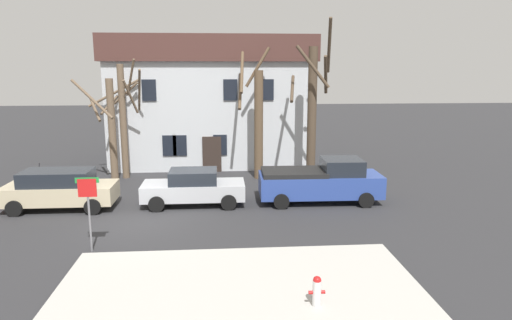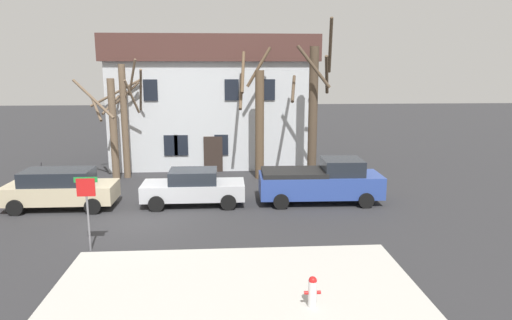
% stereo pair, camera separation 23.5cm
% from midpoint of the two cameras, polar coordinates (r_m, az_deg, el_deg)
% --- Properties ---
extents(ground_plane, '(120.00, 120.00, 0.00)m').
position_cam_midpoint_polar(ground_plane, '(18.73, -14.67, -7.72)').
color(ground_plane, '#2D2D30').
extents(sidewalk_slab, '(10.02, 8.56, 0.12)m').
position_cam_midpoint_polar(sidewalk_slab, '(11.68, -2.34, -19.27)').
color(sidewalk_slab, '#B7B5AD').
rests_on(sidewalk_slab, ground_plane).
extents(building_main, '(12.62, 7.64, 7.93)m').
position_cam_midpoint_polar(building_main, '(30.15, -5.81, 7.57)').
color(building_main, silver).
rests_on(building_main, ground_plane).
extents(tree_bare_near, '(3.20, 3.41, 5.50)m').
position_cam_midpoint_polar(tree_bare_near, '(25.66, -17.99, 4.12)').
color(tree_bare_near, brown).
rests_on(tree_bare_near, ground_plane).
extents(tree_bare_mid, '(2.32, 2.03, 6.52)m').
position_cam_midpoint_polar(tree_bare_mid, '(26.05, -16.42, 5.20)').
color(tree_bare_mid, brown).
rests_on(tree_bare_mid, ground_plane).
extents(tree_bare_far, '(1.86, 2.11, 7.17)m').
position_cam_midpoint_polar(tree_bare_far, '(24.92, -0.15, 5.20)').
color(tree_bare_far, brown).
rests_on(tree_bare_far, ground_plane).
extents(tree_bare_end, '(2.41, 2.40, 8.55)m').
position_cam_midpoint_polar(tree_bare_end, '(24.86, 6.80, 6.57)').
color(tree_bare_end, '#4C3D2D').
rests_on(tree_bare_end, ground_plane).
extents(car_beige_wagon, '(4.67, 2.09, 1.72)m').
position_cam_midpoint_polar(car_beige_wagon, '(21.53, -23.64, -3.33)').
color(car_beige_wagon, '#C6B793').
rests_on(car_beige_wagon, ground_plane).
extents(car_silver_sedan, '(4.53, 2.00, 1.60)m').
position_cam_midpoint_polar(car_silver_sedan, '(20.53, -8.14, -3.41)').
color(car_silver_sedan, '#B7BABF').
rests_on(car_silver_sedan, ground_plane).
extents(pickup_truck_blue, '(5.54, 2.31, 2.00)m').
position_cam_midpoint_polar(pickup_truck_blue, '(20.96, 7.83, -2.64)').
color(pickup_truck_blue, '#2D4799').
rests_on(pickup_truck_blue, ground_plane).
extents(fire_hydrant, '(0.42, 0.22, 0.80)m').
position_cam_midpoint_polar(fire_hydrant, '(11.98, 7.04, -15.92)').
color(fire_hydrant, silver).
rests_on(fire_hydrant, sidewalk_slab).
extents(street_sign_pole, '(0.76, 0.07, 2.53)m').
position_cam_midpoint_polar(street_sign_pole, '(15.99, -20.66, -4.70)').
color(street_sign_pole, slate).
rests_on(street_sign_pole, ground_plane).
extents(bicycle_leaning, '(1.74, 0.30, 1.03)m').
position_cam_midpoint_polar(bicycle_leaning, '(27.18, -25.23, -1.70)').
color(bicycle_leaning, black).
rests_on(bicycle_leaning, ground_plane).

